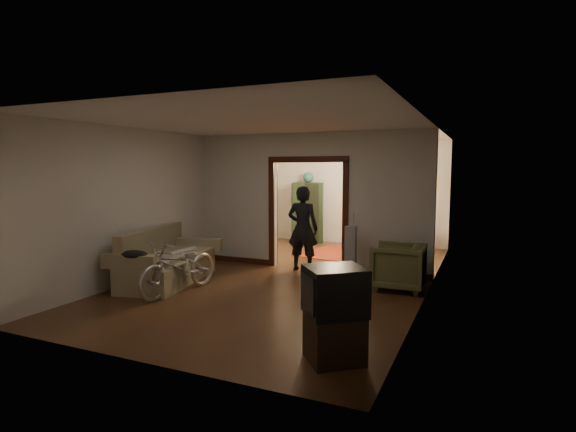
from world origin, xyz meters
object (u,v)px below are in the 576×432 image
Objects in this scene: person at (303,228)px; locker at (308,212)px; bicycle at (180,266)px; sofa at (168,256)px; armchair at (398,266)px; desk at (394,235)px.

person is 3.65m from locker.
bicycle is 1.02× the size of locker.
sofa is 2.43× the size of armchair.
desk is (1.29, 3.02, -0.47)m from person.
bicycle is 5.84m from locker.
desk is (3.17, 4.91, -0.09)m from sofa.
person is (1.88, 1.89, 0.38)m from sofa.
armchair is 5.27m from locker.
locker reaches higher than sofa.
locker reaches higher than desk.
bicycle reaches higher than desk.
person is at bearing 68.32° from bicycle.
bicycle is 1.98× the size of armchair.
desk is at bearing -118.98° from person.
person is 3.32m from desk.
sofa reaches higher than desk.
person is (1.24, 2.39, 0.41)m from bicycle.
locker is (-1.22, 3.44, -0.02)m from person.
armchair is 0.82× the size of desk.
armchair is at bearing -66.12° from desk.
locker reaches higher than bicycle.
person is at bearing 33.90° from sofa.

